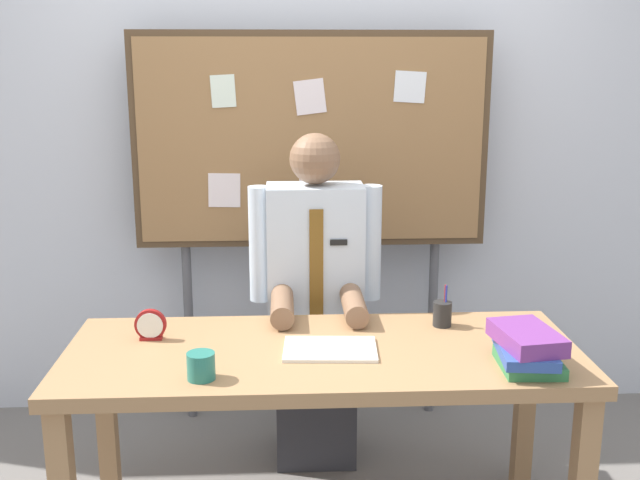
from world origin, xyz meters
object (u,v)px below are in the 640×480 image
object	(u,v)px
bulletin_board	(311,146)
open_notebook	(330,349)
person	(315,314)
book_stack	(527,348)
coffee_mug	(201,366)
pen_holder	(442,314)
desk	(322,372)
desk_clock	(151,326)

from	to	relation	value
bulletin_board	open_notebook	size ratio (longest dim) A/B	5.75
person	open_notebook	size ratio (longest dim) A/B	4.46
person	open_notebook	distance (m)	0.60
person	book_stack	xyz separation A→B (m)	(0.66, -0.76, 0.14)
coffee_mug	pen_holder	xyz separation A→B (m)	(0.86, 0.44, 0.00)
open_notebook	bulletin_board	bearing A→B (deg)	91.49
book_stack	coffee_mug	world-z (taller)	book_stack
person	pen_holder	xyz separation A→B (m)	(0.47, -0.36, 0.12)
bulletin_board	book_stack	distance (m)	1.43
desk	book_stack	world-z (taller)	book_stack
person	book_stack	distance (m)	1.02
bulletin_board	desk_clock	world-z (taller)	bulletin_board
coffee_mug	open_notebook	bearing A→B (deg)	26.75
person	desk	bearing A→B (deg)	-90.00
book_stack	pen_holder	size ratio (longest dim) A/B	1.85
book_stack	desk_clock	xyz separation A→B (m)	(-1.27, 0.31, -0.01)
desk	bulletin_board	distance (m)	1.18
book_stack	desk_clock	world-z (taller)	book_stack
desk	open_notebook	xyz separation A→B (m)	(0.03, -0.02, 0.09)
bulletin_board	open_notebook	bearing A→B (deg)	-88.51
bulletin_board	coffee_mug	xyz separation A→B (m)	(-0.40, -1.19, -0.56)
person	bulletin_board	distance (m)	0.77
bulletin_board	coffee_mug	world-z (taller)	bulletin_board
open_notebook	pen_holder	bearing A→B (deg)	27.36
person	desk_clock	distance (m)	0.77
bulletin_board	open_notebook	distance (m)	1.14
desk	book_stack	distance (m)	0.71
desk	coffee_mug	distance (m)	0.48
desk_clock	book_stack	bearing A→B (deg)	-13.86
person	desk_clock	xyz separation A→B (m)	(-0.61, -0.45, 0.12)
desk	bulletin_board	size ratio (longest dim) A/B	0.97
desk	coffee_mug	bearing A→B (deg)	-149.62
desk	pen_holder	bearing A→B (deg)	24.07
coffee_mug	pen_holder	bearing A→B (deg)	27.06
desk	book_stack	bearing A→B (deg)	-16.33
bulletin_board	book_stack	size ratio (longest dim) A/B	6.26
coffee_mug	desk	bearing A→B (deg)	30.38
bulletin_board	pen_holder	world-z (taller)	bulletin_board
book_stack	desk_clock	bearing A→B (deg)	166.14
open_notebook	pen_holder	size ratio (longest dim) A/B	2.01
open_notebook	desk_clock	size ratio (longest dim) A/B	2.84
desk	person	world-z (taller)	person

